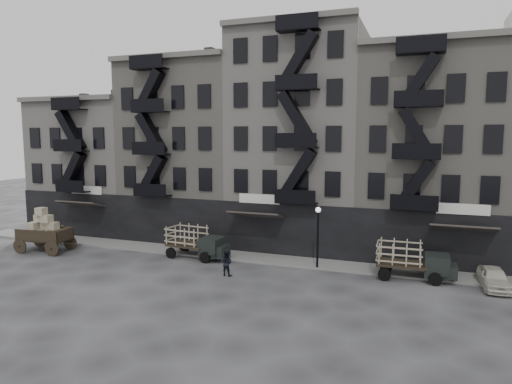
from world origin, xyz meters
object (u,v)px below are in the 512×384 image
(pedestrian_west, at_px, (55,241))
(stake_truck_west, at_px, (196,240))
(wagon, at_px, (43,227))
(stake_truck_east, at_px, (413,258))
(horse, at_px, (53,235))
(pedestrian_mid, at_px, (226,263))
(car_east, at_px, (494,278))

(pedestrian_west, bearing_deg, stake_truck_west, -7.24)
(wagon, bearing_deg, stake_truck_east, 0.98)
(stake_truck_west, height_order, pedestrian_west, stake_truck_west)
(horse, bearing_deg, pedestrian_mid, -121.09)
(pedestrian_mid, bearing_deg, car_east, -165.57)
(pedestrian_west, bearing_deg, car_east, -13.32)
(stake_truck_west, height_order, car_east, stake_truck_west)
(horse, distance_m, pedestrian_mid, 17.06)
(horse, bearing_deg, car_east, -111.22)
(stake_truck_east, bearing_deg, stake_truck_west, 179.76)
(stake_truck_west, xyz_separation_m, pedestrian_mid, (3.82, -3.12, -0.51))
(stake_truck_west, height_order, stake_truck_east, stake_truck_east)
(stake_truck_east, bearing_deg, car_east, -2.84)
(horse, bearing_deg, stake_truck_east, -110.77)
(stake_truck_west, distance_m, pedestrian_west, 11.54)
(horse, xyz_separation_m, stake_truck_east, (28.21, 0.66, 0.51))
(stake_truck_east, xyz_separation_m, pedestrian_west, (-26.54, -2.16, -0.55))
(wagon, xyz_separation_m, pedestrian_west, (0.69, 0.42, -1.16))
(wagon, distance_m, stake_truck_east, 27.36)
(pedestrian_west, bearing_deg, wagon, -165.81)
(stake_truck_west, xyz_separation_m, stake_truck_east, (15.18, 0.20, 0.01))
(wagon, height_order, stake_truck_west, wagon)
(pedestrian_mid, bearing_deg, pedestrian_west, -1.22)
(stake_truck_west, distance_m, stake_truck_east, 15.18)
(car_east, xyz_separation_m, pedestrian_west, (-31.11, -2.01, 0.18))
(car_east, relative_size, pedestrian_west, 2.29)
(horse, xyz_separation_m, stake_truck_west, (13.03, 0.46, 0.50))
(horse, relative_size, car_east, 0.54)
(pedestrian_west, bearing_deg, horse, 121.01)
(wagon, bearing_deg, stake_truck_west, 6.73)
(pedestrian_west, height_order, pedestrian_mid, pedestrian_mid)
(wagon, bearing_deg, horse, 112.56)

